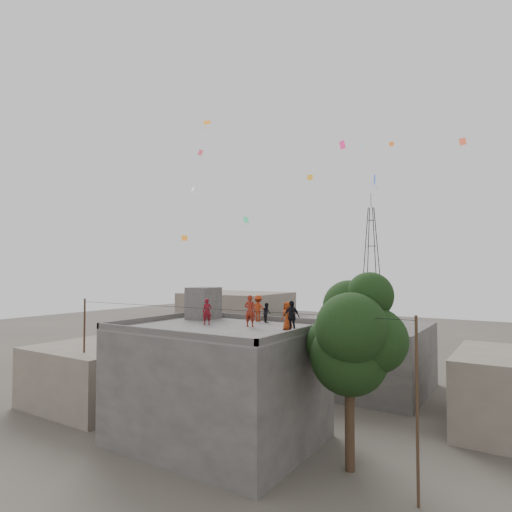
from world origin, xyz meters
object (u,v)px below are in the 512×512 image
Objects in this scene: transmission_tower at (372,271)px; person_red_adult at (250,311)px; stair_head_box at (203,303)px; person_dark_adult at (291,316)px; tree at (353,337)px.

person_red_adult is (5.38, -38.99, -2.10)m from transmission_tower.
person_dark_adult is at bearing -16.64° from stair_head_box.
tree is 5.83× the size of person_dark_adult.
transmission_tower is (-11.37, 39.40, 2.97)m from tree.
tree is 41.12m from transmission_tower.
person_red_adult reaches higher than person_dark_adult.
person_dark_adult is (8.27, -39.63, -2.19)m from transmission_tower.
transmission_tower reaches higher than person_red_adult.
stair_head_box is 0.22× the size of tree.
transmission_tower is (-0.80, 37.40, 1.97)m from stair_head_box.
tree reaches higher than stair_head_box.
tree reaches higher than person_dark_adult.
person_dark_adult is (7.47, -2.23, -0.22)m from stair_head_box.
tree is (10.57, -2.00, -1.00)m from stair_head_box.
tree is at bearing 10.40° from person_dark_adult.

